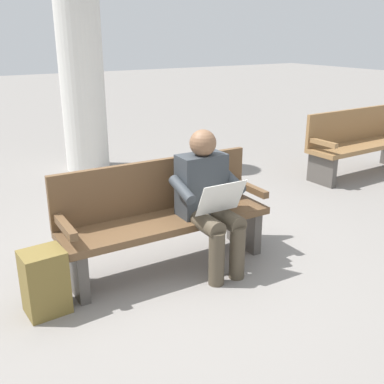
# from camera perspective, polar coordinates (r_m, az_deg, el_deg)

# --- Properties ---
(ground_plane) EXTENTS (40.00, 40.00, 0.00)m
(ground_plane) POSITION_cam_1_polar(r_m,az_deg,el_deg) (4.02, -2.97, -9.22)
(ground_plane) COLOR gray
(bench_near) EXTENTS (1.81, 0.50, 0.90)m
(bench_near) POSITION_cam_1_polar(r_m,az_deg,el_deg) (3.88, -3.58, -2.82)
(bench_near) COLOR brown
(bench_near) RESTS_ON ground
(person_seated) EXTENTS (0.57, 0.58, 1.18)m
(person_seated) POSITION_cam_1_polar(r_m,az_deg,el_deg) (3.77, 2.05, -0.71)
(person_seated) COLOR #33383D
(person_seated) RESTS_ON ground
(backpack) EXTENTS (0.31, 0.31, 0.48)m
(backpack) POSITION_cam_1_polar(r_m,az_deg,el_deg) (3.48, -17.86, -10.61)
(backpack) COLOR brown
(backpack) RESTS_ON ground
(bench_far) EXTENTS (1.82, 0.54, 0.90)m
(bench_far) POSITION_cam_1_polar(r_m,az_deg,el_deg) (6.88, 20.06, 5.89)
(bench_far) COLOR olive
(bench_far) RESTS_ON ground
(support_pillar) EXTENTS (0.62, 0.62, 3.73)m
(support_pillar) POSITION_cam_1_polar(r_m,az_deg,el_deg) (6.75, -13.93, 18.32)
(support_pillar) COLOR silver
(support_pillar) RESTS_ON ground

